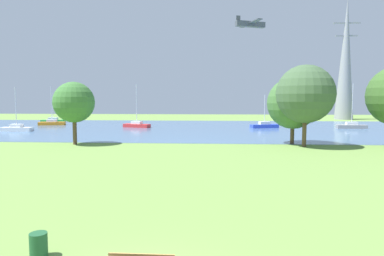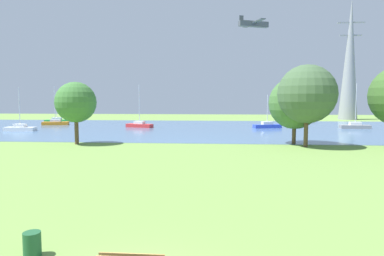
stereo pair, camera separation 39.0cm
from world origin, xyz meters
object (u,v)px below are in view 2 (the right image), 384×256
sailboat_red (139,125)px  sailboat_white (20,128)px  sailboat_orange (55,123)px  litter_bin (32,244)px  electricity_pylon (350,59)px  tree_east_near (295,103)px  sailboat_blue (267,125)px  tree_west_near (307,94)px  sailboat_gray (355,126)px  tree_east_far (76,102)px  light_aircraft (253,24)px  sailboat_green (57,120)px

sailboat_red → sailboat_white: sailboat_red is taller
sailboat_orange → sailboat_red: size_ratio=0.98×
litter_bin → electricity_pylon: (37.13, 76.05, 14.07)m
litter_bin → tree_east_near: tree_east_near is taller
tree_east_near → electricity_pylon: size_ratio=0.26×
sailboat_blue → sailboat_orange: sailboat_orange is taller
sailboat_blue → electricity_pylon: electricity_pylon is taller
sailboat_blue → tree_west_near: (0.88, -23.22, 5.12)m
litter_bin → sailboat_gray: sailboat_gray is taller
sailboat_orange → sailboat_white: (0.22, -12.16, -0.01)m
litter_bin → tree_east_far: (-9.90, 26.78, 4.27)m
electricity_pylon → light_aircraft: electricity_pylon is taller
sailboat_red → tree_west_near: tree_west_near is taller
sailboat_green → light_aircraft: bearing=3.6°
tree_east_far → electricity_pylon: size_ratio=0.24×
litter_bin → sailboat_green: (-28.35, 59.86, 0.05)m
sailboat_red → tree_west_near: (23.23, -22.73, 5.10)m
tree_east_far → light_aircraft: (22.69, 35.65, 15.67)m
sailboat_red → sailboat_white: size_ratio=1.11×
sailboat_gray → tree_east_near: sailboat_gray is taller
sailboat_white → tree_west_near: bearing=-19.9°
tree_west_near → light_aircraft: (-2.36, 35.79, 14.78)m
sailboat_gray → sailboat_green: sailboat_gray is taller
sailboat_green → sailboat_white: size_ratio=0.92×
sailboat_gray → sailboat_blue: sailboat_gray is taller
litter_bin → sailboat_gray: 57.50m
sailboat_red → tree_east_far: size_ratio=1.10×
sailboat_orange → sailboat_red: 17.85m
tree_east_far → electricity_pylon: bearing=46.3°
sailboat_gray → sailboat_orange: sailboat_gray is taller
sailboat_gray → sailboat_white: 54.85m
tree_east_far → tree_east_near: bearing=4.9°
litter_bin → sailboat_gray: size_ratio=0.11×
electricity_pylon → light_aircraft: size_ratio=3.52×
litter_bin → tree_east_near: size_ratio=0.11×
sailboat_white → electricity_pylon: 72.80m
sailboat_orange → sailboat_blue: bearing=-5.1°
sailboat_red → electricity_pylon: bearing=30.5°
sailboat_red → tree_east_far: (-1.82, -22.59, 4.20)m
sailboat_orange → tree_west_near: (40.62, -26.74, 5.10)m
sailboat_blue → sailboat_green: (-42.62, 10.01, 0.01)m
sailboat_gray → electricity_pylon: (8.19, 26.36, 14.00)m
sailboat_white → sailboat_red: bearing=25.4°
sailboat_gray → sailboat_red: (-37.02, -0.32, -0.00)m
sailboat_gray → electricity_pylon: 30.95m
sailboat_orange → tree_east_far: 31.11m
light_aircraft → sailboat_green: bearing=-176.4°
sailboat_white → tree_west_near: 43.25m
sailboat_white → tree_east_far: tree_east_far is taller
sailboat_orange → tree_east_far: size_ratio=1.07×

